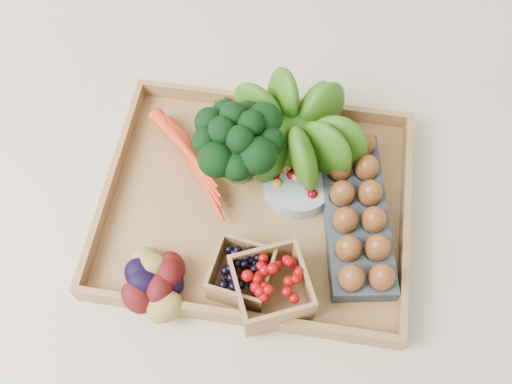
# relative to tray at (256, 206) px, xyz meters

# --- Properties ---
(ground) EXTENTS (4.00, 4.00, 0.00)m
(ground) POSITION_rel_tray_xyz_m (0.00, 0.00, -0.01)
(ground) COLOR beige
(ground) RESTS_ON ground
(tray) EXTENTS (0.55, 0.45, 0.01)m
(tray) POSITION_rel_tray_xyz_m (0.00, 0.00, 0.00)
(tray) COLOR #9D7342
(tray) RESTS_ON ground
(carrots) EXTENTS (0.20, 0.14, 0.05)m
(carrots) POSITION_rel_tray_xyz_m (-0.13, 0.06, 0.03)
(carrots) COLOR red
(carrots) RESTS_ON tray
(lettuce) EXTENTS (0.17, 0.17, 0.17)m
(lettuce) POSITION_rel_tray_xyz_m (0.05, 0.12, 0.09)
(lettuce) COLOR #22530D
(lettuce) RESTS_ON tray
(broccoli) EXTENTS (0.16, 0.16, 0.13)m
(broccoli) POSITION_rel_tray_xyz_m (-0.04, 0.06, 0.07)
(broccoli) COLOR black
(broccoli) RESTS_ON tray
(cherry_bowl) EXTENTS (0.13, 0.13, 0.03)m
(cherry_bowl) POSITION_rel_tray_xyz_m (0.07, 0.04, 0.02)
(cherry_bowl) COLOR #8C9EA5
(cherry_bowl) RESTS_ON tray
(egg_carton) EXTENTS (0.16, 0.33, 0.04)m
(egg_carton) POSITION_rel_tray_xyz_m (0.18, -0.00, 0.03)
(egg_carton) COLOR #394249
(egg_carton) RESTS_ON tray
(potatoes) EXTENTS (0.14, 0.14, 0.08)m
(potatoes) POSITION_rel_tray_xyz_m (-0.14, -0.18, 0.05)
(potatoes) COLOR #410A0B
(potatoes) RESTS_ON tray
(punnet_blackberry) EXTENTS (0.11, 0.11, 0.07)m
(punnet_blackberry) POSITION_rel_tray_xyz_m (-0.00, -0.15, 0.04)
(punnet_blackberry) COLOR black
(punnet_blackberry) RESTS_ON tray
(punnet_raspberry) EXTENTS (0.15, 0.15, 0.08)m
(punnet_raspberry) POSITION_rel_tray_xyz_m (0.05, -0.17, 0.05)
(punnet_raspberry) COLOR #7C0506
(punnet_raspberry) RESTS_ON tray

